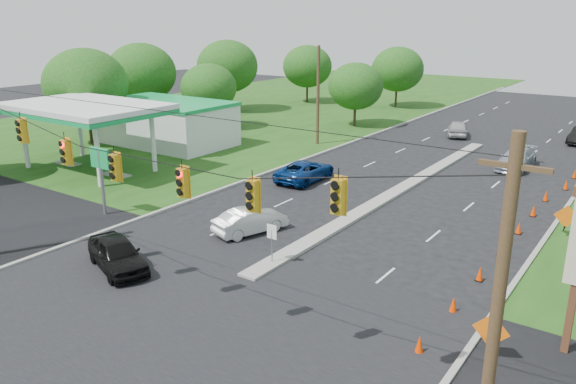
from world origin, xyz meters
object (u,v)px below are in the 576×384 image
Objects in this scene: white_sedan at (251,221)px; blue_pickup at (305,171)px; black_sedan at (117,254)px; gas_station at (155,120)px.

white_sedan is 0.78× the size of blue_pickup.
black_sedan is 7.58m from white_sedan.
black_sedan is 17.69m from blue_pickup.
gas_station is 3.65× the size of blue_pickup.
gas_station is at bearing -11.87° from white_sedan.
gas_station is at bearing -5.53° from blue_pickup.
blue_pickup is (-1.05, 17.65, -0.03)m from black_sedan.
blue_pickup is at bearing -54.81° from white_sedan.
blue_pickup reaches higher than white_sedan.
black_sedan is 0.85× the size of blue_pickup.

